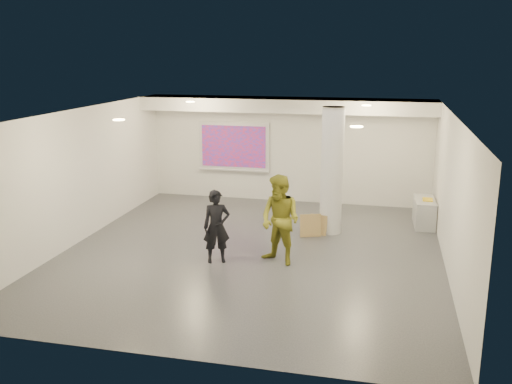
% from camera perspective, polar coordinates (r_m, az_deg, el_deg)
% --- Properties ---
extents(floor, '(8.00, 9.00, 0.01)m').
position_cam_1_polar(floor, '(12.39, -0.42, -6.06)').
color(floor, '#35373C').
rests_on(floor, ground).
extents(ceiling, '(8.00, 9.00, 0.01)m').
position_cam_1_polar(ceiling, '(11.71, -0.45, 7.88)').
color(ceiling, white).
rests_on(ceiling, floor).
extents(wall_back, '(8.00, 0.01, 3.00)m').
position_cam_1_polar(wall_back, '(16.28, 3.26, 4.24)').
color(wall_back, silver).
rests_on(wall_back, floor).
extents(wall_front, '(8.00, 0.01, 3.00)m').
position_cam_1_polar(wall_front, '(7.83, -8.16, -6.63)').
color(wall_front, silver).
rests_on(wall_front, floor).
extents(wall_left, '(0.01, 9.00, 3.00)m').
position_cam_1_polar(wall_left, '(13.44, -17.26, 1.56)').
color(wall_left, silver).
rests_on(wall_left, floor).
extents(wall_right, '(0.01, 9.00, 3.00)m').
position_cam_1_polar(wall_right, '(11.72, 18.96, -0.33)').
color(wall_right, silver).
rests_on(wall_right, floor).
extents(soffit_band, '(8.00, 1.10, 0.36)m').
position_cam_1_polar(soffit_band, '(15.58, 2.98, 8.70)').
color(soffit_band, silver).
rests_on(soffit_band, ceiling).
extents(downlight_nw, '(0.22, 0.22, 0.02)m').
position_cam_1_polar(downlight_nw, '(14.72, -6.59, 8.95)').
color(downlight_nw, '#FFE695').
rests_on(downlight_nw, ceiling).
extents(downlight_ne, '(0.22, 0.22, 0.02)m').
position_cam_1_polar(downlight_ne, '(13.89, 10.98, 8.50)').
color(downlight_ne, '#FFE695').
rests_on(downlight_ne, ceiling).
extents(downlight_sw, '(0.22, 0.22, 0.02)m').
position_cam_1_polar(downlight_sw, '(11.05, -13.56, 7.03)').
color(downlight_sw, '#FFE695').
rests_on(downlight_sw, ceiling).
extents(downlight_se, '(0.22, 0.22, 0.02)m').
position_cam_1_polar(downlight_se, '(9.92, 10.02, 6.46)').
color(downlight_se, '#FFE695').
rests_on(downlight_se, ceiling).
extents(column, '(0.52, 0.52, 3.00)m').
position_cam_1_polar(column, '(13.46, 7.59, 2.08)').
color(column, silver).
rests_on(column, floor).
extents(projection_screen, '(2.10, 0.13, 1.42)m').
position_cam_1_polar(projection_screen, '(16.58, -2.24, 4.52)').
color(projection_screen, silver).
rests_on(projection_screen, wall_back).
extents(credenza, '(0.52, 1.17, 0.67)m').
position_cam_1_polar(credenza, '(14.76, 16.47, -1.97)').
color(credenza, '#9D9FA2').
rests_on(credenza, floor).
extents(postit_pad, '(0.25, 0.33, 0.03)m').
position_cam_1_polar(postit_pad, '(14.62, 16.79, -0.73)').
color(postit_pad, yellow).
rests_on(postit_pad, credenza).
extents(cardboard_back, '(0.50, 0.27, 0.54)m').
position_cam_1_polar(cardboard_back, '(13.39, 5.47, -3.35)').
color(cardboard_back, '#9F824C').
rests_on(cardboard_back, floor).
extents(cardboard_front, '(0.46, 0.26, 0.47)m').
position_cam_1_polar(cardboard_front, '(13.58, 6.24, -3.27)').
color(cardboard_front, '#9F824C').
rests_on(cardboard_front, floor).
extents(woman, '(0.65, 0.55, 1.51)m').
position_cam_1_polar(woman, '(11.65, -3.96, -3.48)').
color(woman, black).
rests_on(woman, floor).
extents(man, '(1.11, 1.03, 1.84)m').
position_cam_1_polar(man, '(11.51, 2.44, -2.82)').
color(man, olive).
rests_on(man, floor).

